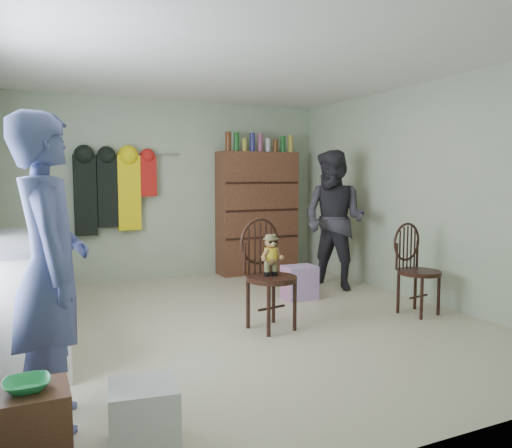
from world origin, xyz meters
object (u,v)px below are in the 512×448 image
counter (22,295)px  dresser (257,212)px  chair_front (268,266)px  chair_far (415,265)px

counter → dresser: dresser is taller
chair_front → chair_far: 1.64m
dresser → counter: bearing=-144.3°
chair_far → chair_front: bearing=163.5°
dresser → chair_front: bearing=-113.1°
chair_front → dresser: dresser is taller
chair_front → dresser: 2.81m
chair_far → dresser: (-0.53, 2.75, 0.41)m
chair_far → dresser: dresser is taller
counter → chair_front: size_ratio=1.78×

